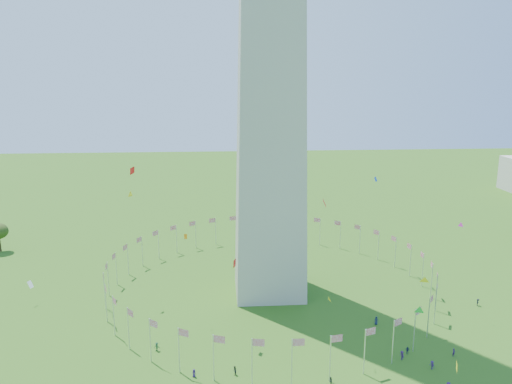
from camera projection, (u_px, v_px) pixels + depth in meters
flag_ring at (269, 275)px, 126.08m from camera, size 80.24×80.24×9.00m
kites_aloft at (345, 257)px, 93.40m from camera, size 109.60×62.97×35.54m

